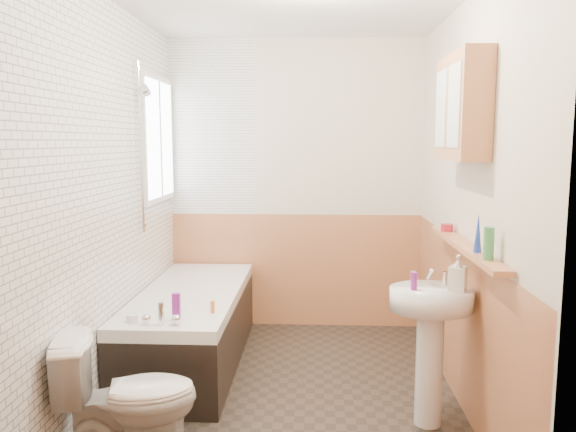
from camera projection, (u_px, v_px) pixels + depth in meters
The scene contains 25 objects.
floor at pixel (287, 393), 3.67m from camera, with size 2.80×2.80×0.00m, color black.
wall_back at pixel (295, 186), 4.90m from camera, with size 2.20×0.02×2.50m, color beige.
wall_front at pixel (267, 244), 2.11m from camera, with size 2.20×0.02×2.50m, color beige.
wall_left at pixel (112, 202), 3.56m from camera, with size 0.02×2.80×2.50m, color beige.
wall_right at pixel (467, 204), 3.45m from camera, with size 0.02×2.80×2.50m, color beige.
wainscot_right at pixel (458, 322), 3.55m from camera, with size 0.01×2.80×1.00m, color #C37D50.
wainscot_front at pixel (269, 429), 2.23m from camera, with size 2.20×0.01×1.00m, color #C37D50.
wainscot_back at pixel (295, 270), 4.98m from camera, with size 2.20×0.01×1.00m, color #C37D50.
tile_cladding_left at pixel (116, 202), 3.56m from camera, with size 0.01×2.80×2.50m, color white.
tile_return_back at pixel (211, 128), 4.85m from camera, with size 0.75×0.01×1.50m, color white.
window at pixel (159, 139), 4.44m from camera, with size 0.03×0.79×0.99m.
bathtub at pixel (192, 325), 4.14m from camera, with size 0.70×1.78×0.69m.
shower_riser at pixel (142, 134), 3.92m from camera, with size 0.10×0.08×1.19m.
toilet at pixel (129, 399), 2.84m from camera, with size 0.39×0.69×0.68m, color white.
sink at pixel (430, 328), 3.20m from camera, with size 0.47×0.38×0.92m.
pine_shelf at pixel (465, 246), 3.23m from camera, with size 0.10×1.38×0.03m, color #C37D50.
medicine_cabinet at pixel (462, 107), 3.21m from camera, with size 0.17×0.67×0.60m.
foam_can at pixel (489, 243), 2.78m from camera, with size 0.05×0.05×0.17m, color #388447.
green_bottle at pixel (478, 233), 2.97m from camera, with size 0.04×0.04×0.21m, color #19339E.
black_jar at pixel (447, 228), 3.67m from camera, with size 0.08×0.08×0.05m, color maroon.
soap_bottle at pixel (458, 282), 3.12m from camera, with size 0.09×0.20×0.09m, color silver.
clear_bottle at pixel (414, 281), 3.13m from camera, with size 0.04×0.04×0.10m, color purple.
blue_gel at pixel (176, 307), 3.39m from camera, with size 0.05×0.03×0.17m, color purple.
cream_jar at pixel (132, 318), 3.38m from camera, with size 0.07×0.07×0.05m, color silver.
orange_bottle at pixel (213, 307), 3.55m from camera, with size 0.03×0.03×0.08m, color orange.
Camera 1 is at (0.18, -3.48, 1.63)m, focal length 35.00 mm.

